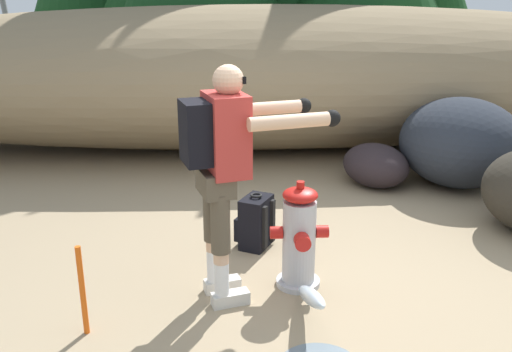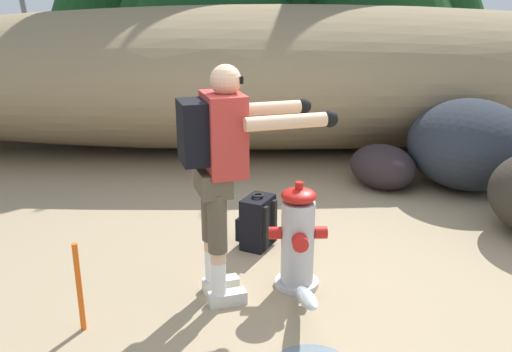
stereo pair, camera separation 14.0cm
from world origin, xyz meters
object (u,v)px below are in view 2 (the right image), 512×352
Objects in this scene: fire_hydrant at (298,239)px; boulder_large at (469,144)px; spare_backpack at (257,222)px; boulder_small at (383,167)px; utility_worker at (223,157)px; survey_stake at (79,287)px.

boulder_large is at bearing 46.06° from fire_hydrant.
boulder_small reaches higher than spare_backpack.
utility_worker is at bearing 101.26° from spare_backpack.
spare_backpack is 0.34× the size of boulder_large.
utility_worker is 1.22m from survey_stake.
boulder_large is 4.40m from survey_stake.
boulder_large is (2.35, 1.48, 0.27)m from spare_backpack.
utility_worker is 2.95m from boulder_small.
spare_backpack is 0.59× the size of boulder_small.
utility_worker is 3.50m from boulder_large.
survey_stake is at bearing -133.59° from boulder_small.
fire_hydrant reaches higher than survey_stake.
fire_hydrant is 0.49× the size of utility_worker.
spare_backpack is at bearing -133.76° from boulder_small.
boulder_large reaches higher than boulder_small.
survey_stake is (-3.49, -2.68, -0.19)m from boulder_large.
fire_hydrant is 0.74m from spare_backpack.
fire_hydrant is 1.01× the size of boulder_small.
utility_worker is at bearing -164.34° from fire_hydrant.
spare_backpack is at bearing 112.26° from fire_hydrant.
boulder_small is at bearing 179.73° from boulder_large.
utility_worker reaches higher than boulder_large.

